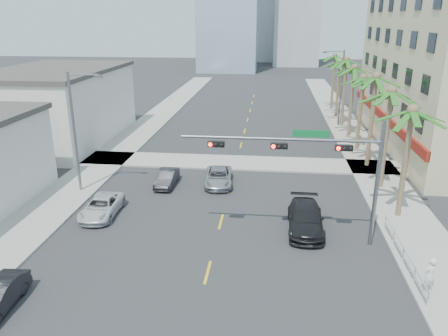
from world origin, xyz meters
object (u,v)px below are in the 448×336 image
pedestrian (430,275)px  car_parked_far (102,207)px  traffic_signal_mast (320,160)px  car_lane_center (219,177)px  car_lane_left (167,178)px  car_lane_right (305,219)px

pedestrian → car_parked_far: bearing=-49.0°
traffic_signal_mast → pedestrian: 7.89m
car_lane_center → traffic_signal_mast: bearing=-57.0°
traffic_signal_mast → pedestrian: traffic_signal_mast is taller
car_lane_left → pedestrian: bearing=-39.4°
car_lane_center → pedestrian: bearing=-53.9°
car_parked_far → car_lane_right: bearing=-3.8°
car_parked_far → car_lane_center: size_ratio=0.99×
car_parked_far → pedestrian: size_ratio=2.44×
car_lane_left → pedestrian: pedestrian is taller
traffic_signal_mast → car_parked_far: size_ratio=2.49×
car_lane_left → pedestrian: (15.67, -12.79, 0.45)m
car_lane_left → traffic_signal_mast: bearing=-37.0°
traffic_signal_mast → car_lane_left: (-10.77, 8.06, -4.44)m
traffic_signal_mast → car_lane_center: bearing=127.9°
car_lane_center → car_lane_right: 9.54m
car_lane_center → car_lane_right: size_ratio=0.86×
traffic_signal_mast → pedestrian: (4.90, -4.73, -4.00)m
car_parked_far → car_lane_left: bearing=61.8°
pedestrian → car_lane_center: bearing=-77.9°
car_lane_right → pedestrian: size_ratio=2.87×
car_parked_far → car_lane_right: 13.38m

